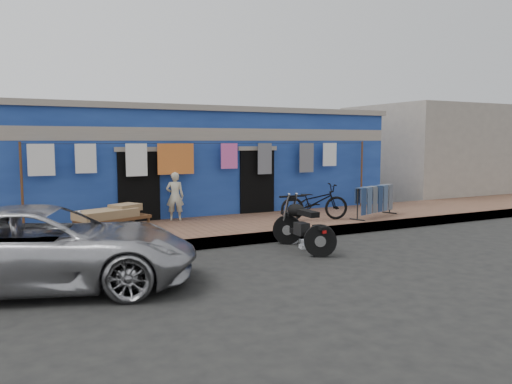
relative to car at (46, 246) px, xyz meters
name	(u,v)px	position (x,y,z in m)	size (l,w,h in m)	color
ground	(300,256)	(4.83, 0.02, -0.69)	(80.00, 80.00, 0.00)	black
sidewalk	(238,228)	(4.83, 3.02, -0.57)	(28.00, 3.00, 0.25)	brown
curb	(265,237)	(4.83, 1.57, -0.57)	(28.00, 0.10, 0.25)	gray
building	(187,162)	(4.82, 7.01, 1.00)	(12.20, 5.20, 3.36)	navy
neighbor_right	(432,152)	(15.83, 7.02, 1.21)	(6.00, 5.00, 3.80)	#9E9384
clothesline	(203,162)	(4.35, 4.27, 1.11)	(10.06, 0.06, 2.10)	brown
car	(46,246)	(0.00, 0.00, 0.00)	(2.23, 4.90, 1.38)	#AEADB2
seated_person	(175,196)	(3.50, 4.19, 0.21)	(0.47, 0.31, 1.30)	beige
bicycle	(314,198)	(6.86, 2.55, 0.15)	(0.65, 1.84, 1.19)	black
motorcycle	(303,224)	(5.19, 0.50, -0.11)	(0.69, 1.80, 1.15)	black
charpoy	(113,219)	(1.69, 3.23, -0.15)	(1.93, 1.41, 0.59)	brown
jeans_rack	(374,201)	(8.68, 2.28, 0.01)	(1.87, 0.98, 0.89)	black
litter_a	(293,241)	(5.38, 1.22, -0.65)	(0.20, 0.16, 0.09)	silver
litter_b	(303,242)	(5.56, 1.07, -0.64)	(0.18, 0.14, 0.09)	silver
litter_c	(304,247)	(5.30, 0.62, -0.65)	(0.21, 0.17, 0.09)	silver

